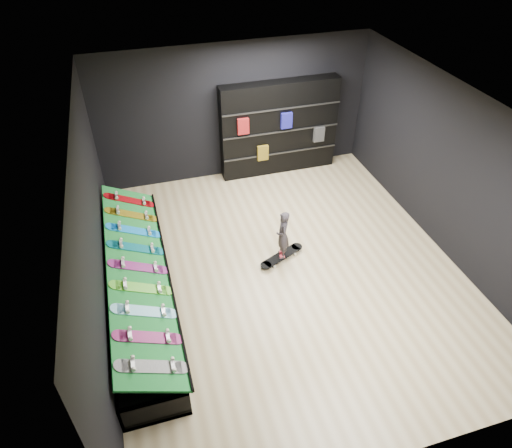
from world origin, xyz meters
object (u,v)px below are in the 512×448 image
object	(u,v)px
floor_skateboard	(282,257)
back_shelving	(279,128)
display_rack	(140,289)
child	(282,243)

from	to	relation	value
floor_skateboard	back_shelving	bearing A→B (deg)	48.51
display_rack	child	distance (m)	2.59
display_rack	back_shelving	bearing A→B (deg)	43.35
display_rack	floor_skateboard	world-z (taller)	display_rack
child	back_shelving	bearing A→B (deg)	175.09
display_rack	back_shelving	distance (m)	4.91
floor_skateboard	child	world-z (taller)	child
child	display_rack	bearing A→B (deg)	-71.11
display_rack	back_shelving	world-z (taller)	back_shelving
back_shelving	child	world-z (taller)	back_shelving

